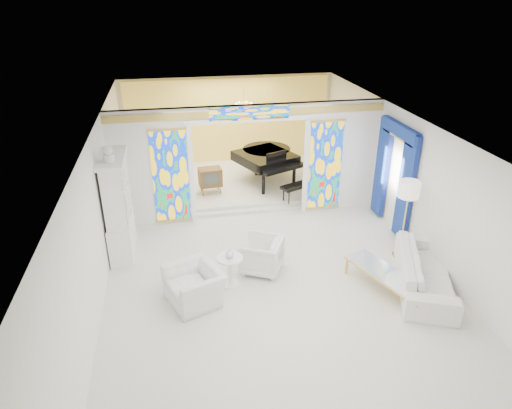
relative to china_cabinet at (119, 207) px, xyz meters
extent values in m
plane|color=white|center=(3.22, -0.60, -1.17)|extent=(12.00, 12.00, 0.00)
cube|color=white|center=(3.22, -0.60, 1.83)|extent=(7.00, 12.00, 0.02)
cube|color=white|center=(3.22, 5.40, 0.33)|extent=(7.00, 0.02, 3.00)
cube|color=white|center=(-0.28, -0.60, 0.33)|extent=(0.02, 12.00, 3.00)
cube|color=white|center=(6.72, -0.60, 0.33)|extent=(0.02, 12.00, 3.00)
cube|color=white|center=(0.72, 1.40, 0.33)|extent=(2.00, 0.18, 3.00)
cube|color=white|center=(5.72, 1.40, 0.33)|extent=(2.00, 0.18, 3.00)
cube|color=white|center=(3.22, 1.40, 1.63)|extent=(3.00, 0.18, 0.40)
cube|color=white|center=(1.72, 1.30, 0.13)|extent=(0.12, 0.06, 2.60)
cube|color=white|center=(4.72, 1.30, 0.13)|extent=(0.12, 0.06, 2.60)
cube|color=white|center=(3.22, 1.30, 1.48)|extent=(3.24, 0.06, 0.12)
cube|color=gold|center=(3.22, 1.30, 1.65)|extent=(7.00, 0.05, 0.18)
cube|color=gold|center=(1.19, 1.29, 0.13)|extent=(0.90, 0.04, 2.40)
cube|color=gold|center=(5.25, 1.29, 0.13)|extent=(0.90, 0.04, 2.40)
cube|color=gold|center=(3.22, 1.29, 1.65)|extent=(2.00, 0.04, 0.34)
cube|color=white|center=(3.22, 3.50, -1.08)|extent=(6.80, 3.80, 0.18)
cube|color=#FBD457|center=(3.22, 5.28, 0.33)|extent=(6.70, 0.10, 2.90)
cylinder|color=gold|center=(3.42, 3.40, 1.38)|extent=(0.48, 0.48, 0.30)
cube|color=navy|center=(6.62, -0.55, 0.18)|extent=(0.12, 0.55, 2.60)
cube|color=navy|center=(6.62, 0.75, 0.18)|extent=(0.12, 0.55, 2.60)
cube|color=navy|center=(6.62, 0.10, 1.38)|extent=(0.14, 1.70, 0.30)
cube|color=gold|center=(6.62, 0.10, 1.21)|extent=(0.12, 1.50, 0.06)
cube|color=white|center=(0.00, 0.00, -0.72)|extent=(0.50, 1.40, 0.90)
cube|color=white|center=(0.00, 0.00, 0.43)|extent=(0.44, 1.30, 1.40)
cube|color=silver|center=(0.23, 0.00, 0.43)|extent=(0.01, 1.20, 1.30)
cube|color=white|center=(0.00, 0.00, 1.17)|extent=(0.56, 1.46, 0.08)
cylinder|color=white|center=(0.00, -0.35, 1.29)|extent=(0.22, 0.22, 0.16)
sphere|color=white|center=(0.00, -0.35, 1.45)|extent=(0.20, 0.20, 0.20)
imported|color=white|center=(1.49, -2.11, -0.82)|extent=(1.29, 1.36, 0.71)
imported|color=white|center=(2.99, -1.32, -0.78)|extent=(1.13, 1.12, 0.77)
imported|color=silver|center=(6.17, -2.53, -0.80)|extent=(1.90, 2.74, 0.75)
cylinder|color=white|center=(2.25, -1.74, -0.51)|extent=(0.67, 0.67, 0.04)
cylinder|color=white|center=(2.25, -1.74, -0.84)|extent=(0.11, 0.11, 0.63)
cylinder|color=white|center=(2.25, -1.74, -1.15)|extent=(0.44, 0.44, 0.03)
imported|color=white|center=(2.25, -1.74, -0.40)|extent=(0.22, 0.22, 0.19)
cube|color=silver|center=(5.32, -2.58, -0.75)|extent=(1.22, 2.01, 0.04)
cube|color=gold|center=(5.32, -2.58, -0.77)|extent=(1.26, 2.05, 0.03)
cube|color=gold|center=(5.41, -3.53, -0.97)|extent=(0.05, 0.05, 0.40)
cube|color=gold|center=(5.88, -3.36, -0.97)|extent=(0.05, 0.05, 0.40)
cube|color=gold|center=(4.76, -1.81, -0.97)|extent=(0.05, 0.05, 0.40)
cube|color=gold|center=(5.23, -1.63, -0.97)|extent=(0.05, 0.05, 0.40)
cylinder|color=gold|center=(6.24, -1.33, -1.15)|extent=(0.40, 0.40, 0.03)
cylinder|color=gold|center=(6.24, -1.33, -0.32)|extent=(0.04, 0.04, 1.69)
cylinder|color=silver|center=(6.24, -1.33, 0.50)|extent=(0.57, 0.57, 0.36)
cube|color=black|center=(4.00, 3.13, -0.21)|extent=(1.99, 2.04, 0.29)
cylinder|color=black|center=(4.14, 3.58, -0.21)|extent=(1.93, 1.93, 0.29)
cube|color=black|center=(4.37, 2.28, -0.25)|extent=(1.39, 0.83, 0.10)
cube|color=white|center=(4.40, 2.21, -0.23)|extent=(1.21, 0.60, 0.03)
cube|color=black|center=(4.23, 2.61, 0.01)|extent=(0.67, 0.31, 0.26)
cube|color=black|center=(4.61, 1.72, -0.58)|extent=(0.99, 0.69, 0.08)
cylinder|color=black|center=(3.77, 2.25, -0.67)|extent=(0.13, 0.13, 0.63)
cylinder|color=black|center=(4.80, 2.69, -0.67)|extent=(0.13, 0.13, 0.63)
cylinder|color=black|center=(3.85, 3.73, -0.67)|extent=(0.13, 0.13, 0.63)
cube|color=brown|center=(2.29, 2.62, -0.50)|extent=(0.68, 0.49, 0.52)
cube|color=#373C3A|center=(2.30, 2.41, -0.47)|extent=(0.42, 0.06, 0.33)
cone|color=brown|center=(2.05, 2.45, -0.87)|extent=(0.04, 0.04, 0.23)
cone|color=brown|center=(2.55, 2.49, -0.87)|extent=(0.04, 0.04, 0.23)
cone|color=brown|center=(2.02, 2.76, -0.87)|extent=(0.04, 0.04, 0.23)
cone|color=brown|center=(2.52, 2.80, -0.87)|extent=(0.04, 0.04, 0.23)
camera|label=1|loc=(1.30, -9.54, 4.47)|focal=32.00mm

